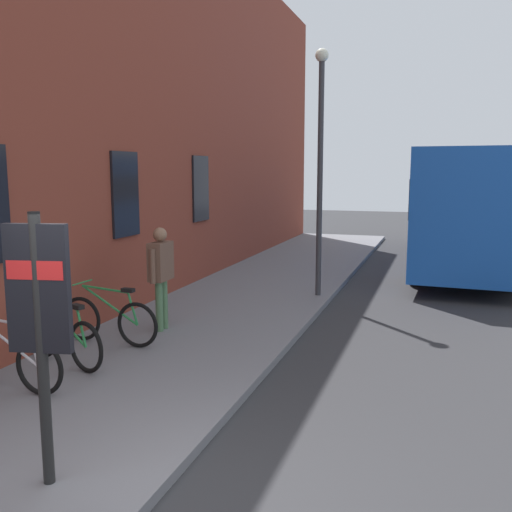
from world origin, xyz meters
TOP-DOWN VIEW (x-y plane):
  - ground at (6.00, -1.00)m, footprint 60.00×60.00m
  - sidewalk_pavement at (8.00, 1.75)m, footprint 24.00×3.50m
  - station_facade at (8.99, 3.80)m, footprint 22.00×0.65m
  - bicycle_nearest_sign at (1.57, 2.86)m, footprint 0.48×1.77m
  - bicycle_by_door at (2.56, 2.77)m, footprint 0.70×1.69m
  - bicycle_beside_lamp at (3.61, 2.69)m, footprint 0.48×1.77m
  - transit_info_sign at (-0.05, 0.97)m, footprint 0.19×0.55m
  - city_bus at (13.94, -3.00)m, footprint 10.59×2.96m
  - pedestrian_crossing_street at (4.59, 2.29)m, footprint 0.67×0.26m
  - street_lamp at (8.13, 0.30)m, footprint 0.28×0.28m

SIDE VIEW (x-z plane):
  - ground at x=6.00m, z-range 0.00..0.00m
  - sidewalk_pavement at x=8.00m, z-range 0.00..0.12m
  - bicycle_nearest_sign at x=1.57m, z-range 0.02..1.00m
  - bicycle_by_door at x=2.56m, z-range 0.02..1.00m
  - bicycle_beside_lamp at x=3.61m, z-range 0.02..1.00m
  - pedestrian_crossing_street at x=4.59m, z-range 0.32..2.09m
  - transit_info_sign at x=-0.05m, z-range 0.52..2.92m
  - city_bus at x=13.94m, z-range 0.24..3.59m
  - street_lamp at x=8.13m, z-range 0.60..5.84m
  - station_facade at x=8.99m, z-range 0.00..8.78m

